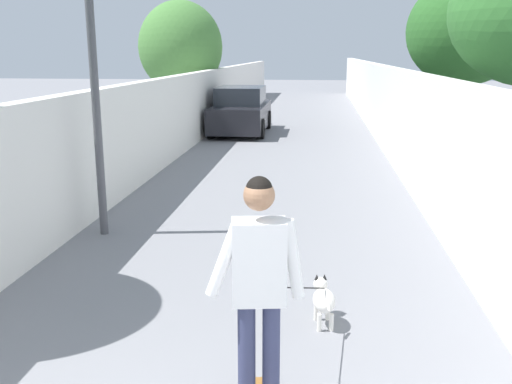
{
  "coord_description": "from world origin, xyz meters",
  "views": [
    {
      "loc": [
        -2.08,
        -0.88,
        2.68
      ],
      "look_at": [
        4.67,
        -0.15,
        1.0
      ],
      "focal_mm": 39.95,
      "sensor_mm": 36.0,
      "label": 1
    }
  ],
  "objects_px": {
    "tree_right_mid": "(466,32)",
    "lamp_post": "(90,21)",
    "person_skateboarder": "(259,277)",
    "tree_left_near": "(181,47)",
    "dog": "(323,299)",
    "car_near": "(241,112)"
  },
  "relations": [
    {
      "from": "tree_right_mid",
      "to": "tree_left_near",
      "type": "bearing_deg",
      "value": 55.24
    },
    {
      "from": "lamp_post",
      "to": "dog",
      "type": "xyz_separation_m",
      "value": [
        -2.61,
        -3.27,
        -2.81
      ]
    },
    {
      "from": "tree_left_near",
      "to": "tree_right_mid",
      "type": "xyz_separation_m",
      "value": [
        -6.0,
        -8.65,
        0.33
      ]
    },
    {
      "from": "tree_right_mid",
      "to": "lamp_post",
      "type": "bearing_deg",
      "value": 136.69
    },
    {
      "from": "tree_left_near",
      "to": "dog",
      "type": "bearing_deg",
      "value": -161.88
    },
    {
      "from": "tree_left_near",
      "to": "tree_right_mid",
      "type": "relative_size",
      "value": 1.0
    },
    {
      "from": "tree_left_near",
      "to": "person_skateboarder",
      "type": "bearing_deg",
      "value": -164.91
    },
    {
      "from": "person_skateboarder",
      "to": "dog",
      "type": "distance_m",
      "value": 1.85
    },
    {
      "from": "tree_left_near",
      "to": "lamp_post",
      "type": "relative_size",
      "value": 0.99
    },
    {
      "from": "tree_right_mid",
      "to": "lamp_post",
      "type": "xyz_separation_m",
      "value": [
        -7.16,
        6.75,
        -0.07
      ]
    },
    {
      "from": "dog",
      "to": "lamp_post",
      "type": "bearing_deg",
      "value": 51.41
    },
    {
      "from": "tree_left_near",
      "to": "dog",
      "type": "relative_size",
      "value": 2.42
    },
    {
      "from": "tree_right_mid",
      "to": "car_near",
      "type": "bearing_deg",
      "value": 57.47
    },
    {
      "from": "tree_left_near",
      "to": "person_skateboarder",
      "type": "xyz_separation_m",
      "value": [
        -17.33,
        -4.67,
        -1.7
      ]
    },
    {
      "from": "tree_left_near",
      "to": "car_near",
      "type": "bearing_deg",
      "value": -129.78
    },
    {
      "from": "tree_right_mid",
      "to": "person_skateboarder",
      "type": "height_order",
      "value": "tree_right_mid"
    },
    {
      "from": "person_skateboarder",
      "to": "tree_right_mid",
      "type": "bearing_deg",
      "value": -19.32
    },
    {
      "from": "tree_right_mid",
      "to": "lamp_post",
      "type": "distance_m",
      "value": 9.84
    },
    {
      "from": "tree_right_mid",
      "to": "car_near",
      "type": "height_order",
      "value": "tree_right_mid"
    },
    {
      "from": "tree_left_near",
      "to": "tree_right_mid",
      "type": "height_order",
      "value": "tree_right_mid"
    },
    {
      "from": "car_near",
      "to": "dog",
      "type": "bearing_deg",
      "value": -168.98
    },
    {
      "from": "tree_right_mid",
      "to": "person_skateboarder",
      "type": "relative_size",
      "value": 2.54
    }
  ]
}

